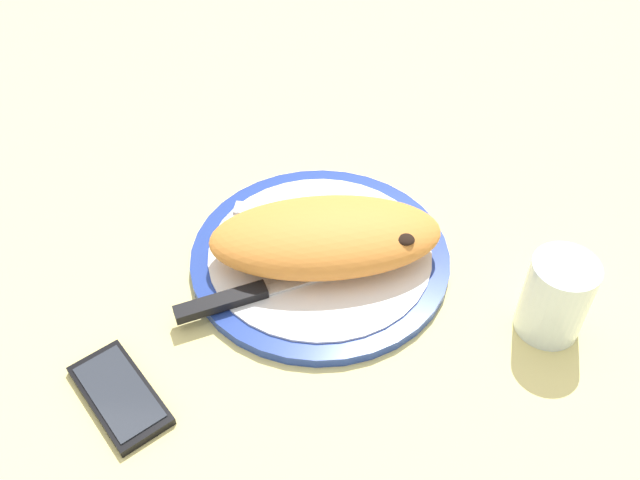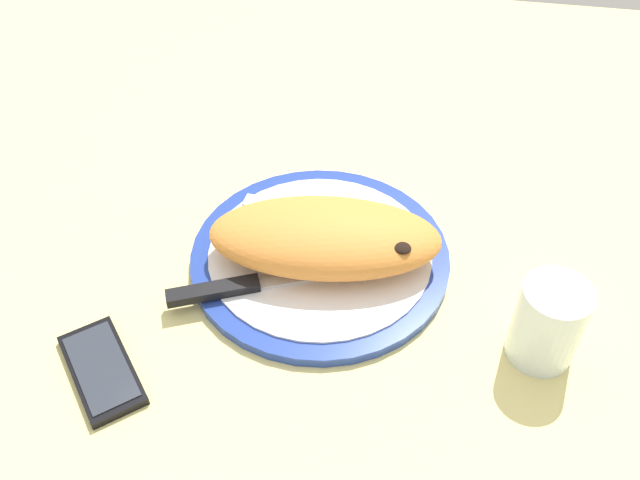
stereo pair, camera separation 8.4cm
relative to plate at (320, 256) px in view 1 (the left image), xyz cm
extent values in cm
cube|color=#E5D684|center=(0.00, 0.00, -2.28)|extent=(150.00, 150.00, 3.00)
cylinder|color=#233D99|center=(0.00, 0.00, -0.12)|extent=(32.11, 32.11, 1.34)
cylinder|color=white|center=(0.00, 0.00, 0.70)|extent=(27.66, 27.66, 0.30)
ellipsoid|color=orange|center=(-0.70, 0.69, 4.13)|extent=(29.11, 15.92, 6.56)
ellipsoid|color=black|center=(-1.64, 3.04, 6.70)|extent=(2.71, 2.42, 0.78)
ellipsoid|color=black|center=(-9.75, 2.53, 5.91)|extent=(3.17, 2.83, 0.92)
cube|color=silver|center=(0.61, -6.26, 1.05)|extent=(13.84, 2.46, 0.40)
cube|color=silver|center=(9.46, -7.27, 1.05)|extent=(4.22, 2.64, 0.40)
cube|color=silver|center=(-0.53, 3.86, 1.05)|extent=(13.88, 7.21, 0.40)
cube|color=black|center=(11.07, 8.89, 1.45)|extent=(10.75, 6.15, 1.20)
cube|color=black|center=(20.44, 20.36, -0.28)|extent=(12.83, 13.62, 1.00)
cube|color=#2D333D|center=(20.44, 20.36, 0.30)|extent=(11.15, 11.87, 0.16)
cylinder|color=silver|center=(-26.19, 9.53, 4.30)|extent=(7.32, 7.32, 10.17)
cylinder|color=silver|center=(-26.19, 9.53, 1.21)|extent=(6.73, 6.73, 3.58)
camera|label=1|loc=(-1.65, 59.28, 62.86)|focal=38.98mm
camera|label=2|loc=(-10.04, 58.45, 62.86)|focal=38.98mm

